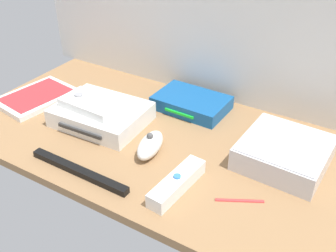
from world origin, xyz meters
The scene contains 10 objects.
ground_plane centered at (0.00, 0.00, -1.00)cm, with size 100.00×48.00×2.00cm, color #936D47.
game_console centered at (-17.77, -1.51, 2.20)cm, with size 21.70×17.23×4.40cm.
mini_computer centered at (24.58, 5.63, 2.64)cm, with size 17.79×17.79×5.30cm.
game_case centered at (-39.81, -1.68, 0.76)cm, with size 16.31×20.83×1.56cm.
network_router centered at (-2.26, 15.38, 1.70)cm, with size 18.30×12.73×3.40cm.
remote_wand centered at (9.76, -12.90, 1.51)cm, with size 4.83×15.05×3.40cm.
remote_nunchuk centered at (-0.99, -5.77, 2.04)cm, with size 6.21×10.65×5.10cm.
remote_classic_pad centered at (-19.24, -2.90, 5.41)cm, with size 14.75×8.65×2.40cm.
sensor_bar centered at (-9.45, -19.11, 0.70)cm, with size 24.00×1.80×1.40cm, color black.
stylus_pen centered at (21.31, -9.70, 0.35)cm, with size 0.70×0.70×9.00cm, color red.
Camera 1 is at (37.41, -62.24, 51.44)cm, focal length 42.03 mm.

